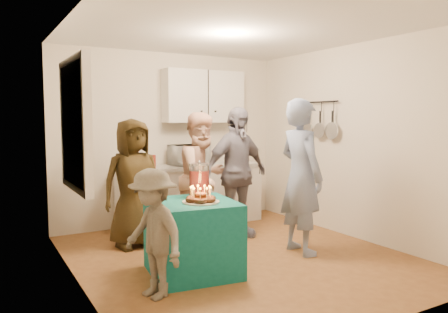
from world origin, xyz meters
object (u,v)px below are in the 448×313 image
woman_back_left (133,183)px  child_near_left (153,234)px  punch_jar (199,180)px  woman_back_right (236,173)px  microwave (189,155)px  party_table (193,238)px  counter (191,196)px  woman_back_center (203,177)px  man_birthday (301,176)px

woman_back_left → child_near_left: size_ratio=1.38×
punch_jar → woman_back_right: bearing=37.5°
woman_back_right → microwave: bearing=94.7°
party_table → punch_jar: 0.65m
counter → woman_back_right: size_ratio=1.24×
punch_jar → woman_back_left: bearing=113.7°
woman_back_left → woman_back_right: bearing=-16.4°
woman_back_center → woman_back_right: 0.47m
counter → punch_jar: bearing=-112.7°
party_table → woman_back_right: (1.12, 0.97, 0.50)m
man_birthday → woman_back_left: 2.08m
woman_back_right → child_near_left: bearing=-151.4°
man_birthday → child_near_left: (-2.01, -0.38, -0.34)m
counter → woman_back_center: bearing=-105.8°
microwave → child_near_left: microwave is taller
punch_jar → child_near_left: 1.07m
child_near_left → party_table: bearing=108.3°
woman_back_center → child_near_left: woman_back_center is taller
woman_back_left → microwave: bearing=27.2°
counter → woman_back_left: size_ratio=1.36×
woman_back_left → woman_back_right: (1.34, -0.29, 0.08)m
microwave → woman_back_right: size_ratio=0.31×
woman_back_right → child_near_left: size_ratio=1.51×
woman_back_center → child_near_left: size_ratio=1.45×
man_birthday → child_near_left: 2.07m
microwave → party_table: bearing=-116.9°
woman_back_center → child_near_left: bearing=-148.9°
man_birthday → microwave: bearing=17.7°
punch_jar → man_birthday: 1.25m
woman_back_right → man_birthday: bearing=-81.5°
party_table → woman_back_right: 1.57m
microwave → woman_back_right: woman_back_right is taller
counter → child_near_left: size_ratio=1.88×
woman_back_center → woman_back_right: bearing=-28.9°
man_birthday → woman_back_right: (-0.31, 0.96, -0.04)m
counter → punch_jar: size_ratio=6.47×
microwave → woman_back_center: (-0.22, -0.87, -0.22)m
party_table → woman_back_left: bearing=99.9°
woman_back_left → woman_back_right: 1.37m
woman_back_center → man_birthday: bearing=-71.5°
party_table → woman_back_center: size_ratio=0.50×
woman_back_center → child_near_left: 1.90m
woman_back_center → child_near_left: (-1.23, -1.42, -0.26)m
microwave → counter: bearing=-2.4°
microwave → woman_back_center: bearing=-106.4°
microwave → woman_back_center: 0.92m
microwave → woman_back_right: (0.24, -0.96, -0.18)m
counter → woman_back_left: (-1.13, -0.67, 0.38)m
woman_back_left → child_near_left: (-0.35, -1.62, -0.22)m
counter → woman_back_center: 1.00m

